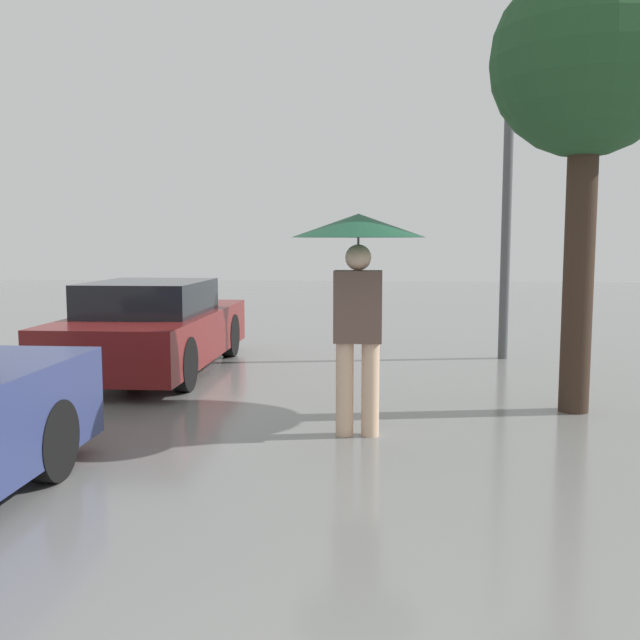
# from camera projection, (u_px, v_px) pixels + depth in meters

# --- Properties ---
(pedestrian) EXTENTS (1.16, 1.16, 1.96)m
(pedestrian) POSITION_uv_depth(u_px,v_px,m) (358.00, 258.00, 6.17)
(pedestrian) COLOR beige
(pedestrian) RESTS_ON ground_plane
(parked_car_farthest) EXTENTS (1.65, 4.06, 1.20)m
(parked_car_farthest) POSITION_uv_depth(u_px,v_px,m) (154.00, 328.00, 9.40)
(parked_car_farthest) COLOR maroon
(parked_car_farthest) RESTS_ON ground_plane
(tree) EXTENTS (1.86, 1.86, 4.39)m
(tree) POSITION_uv_depth(u_px,v_px,m) (587.00, 68.00, 6.86)
(tree) COLOR #38281E
(tree) RESTS_ON ground_plane
(street_lamp) EXTENTS (0.38, 0.38, 4.35)m
(street_lamp) POSITION_uv_depth(u_px,v_px,m) (508.00, 155.00, 10.17)
(street_lamp) COLOR #515456
(street_lamp) RESTS_ON ground_plane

